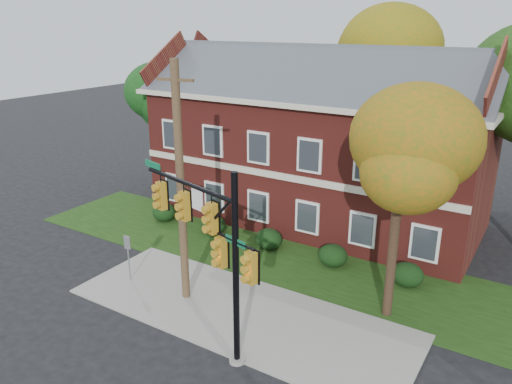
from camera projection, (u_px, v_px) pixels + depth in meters
The scene contains 15 objects.
ground at pixel (224, 325), 18.93m from camera, with size 120.00×120.00×0.00m, color black.
sidewalk at pixel (239, 312), 19.72m from camera, with size 14.00×5.00×0.08m, color gray.
grass_strip at pixel (297, 263), 23.73m from camera, with size 30.00×6.00×0.04m, color #193811.
apartment_building at pixel (317, 133), 27.88m from camera, with size 18.80×8.80×9.74m.
hedge_far_left at pixel (164, 212), 28.64m from camera, with size 1.40×1.26×1.05m, color black.
hedge_left at pixel (213, 225), 26.89m from camera, with size 1.40×1.26×1.05m, color black.
hedge_center at pixel (269, 239), 25.13m from camera, with size 1.40×1.26×1.05m, color black.
hedge_right at pixel (333, 255), 23.38m from camera, with size 1.40×1.26×1.05m, color black.
hedge_far_right at pixel (407, 275), 21.62m from camera, with size 1.40×1.26×1.05m, color black.
tree_near_right at pixel (408, 152), 17.23m from camera, with size 4.50×4.25×8.58m.
tree_left_rear at pixel (170, 92), 31.31m from camera, with size 5.40×5.10×8.88m.
tree_far_rear at pixel (391, 55), 32.23m from camera, with size 6.84×6.46×11.52m.
traffic_signal at pixel (212, 238), 16.39m from camera, with size 5.86×1.75×6.74m.
utility_pole at pixel (181, 186), 19.22m from camera, with size 1.51×0.37×9.70m.
sign_post at pixel (128, 251), 21.67m from camera, with size 0.32×0.08×2.18m.
Camera 1 is at (9.65, -13.11, 10.99)m, focal length 35.00 mm.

